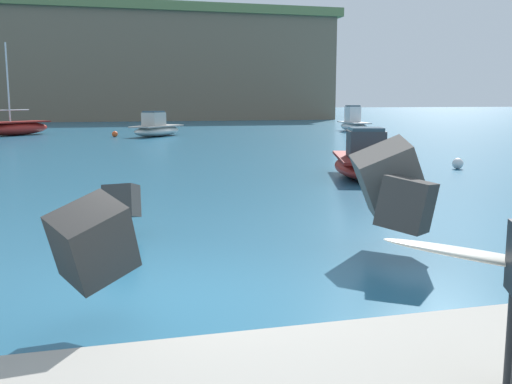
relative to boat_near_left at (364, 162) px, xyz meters
The scene contains 10 objects.
ground_plane 13.91m from the boat_near_left, 125.32° to the right, with size 400.00×400.00×0.00m, color #235B7A.
breakwater_jetty 11.43m from the boat_near_left, 124.06° to the right, with size 30.91×7.53×2.11m.
boat_near_left is the anchor object (origin of this frame).
boat_near_centre 31.46m from the boat_near_left, 66.53° to the left, with size 2.27×5.61×2.29m.
boat_mid_left 33.97m from the boat_near_left, 117.29° to the left, with size 5.61×5.58×7.10m.
boat_mid_right 26.50m from the boat_near_left, 100.86° to the left, with size 4.85×5.35×1.94m.
mooring_buoy_inner 27.33m from the boat_near_left, 107.23° to the left, with size 0.44×0.44×0.44m.
mooring_buoy_middle 4.99m from the boat_near_left, 16.60° to the left, with size 0.44×0.44×0.44m.
headland_bluff 82.14m from the boat_near_left, 102.78° to the left, with size 84.17×42.85×15.36m.
station_building_east 91.21m from the boat_near_left, 104.75° to the left, with size 7.76×7.69×5.32m.
Camera 1 is at (-0.98, -7.71, 2.74)m, focal length 40.91 mm.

